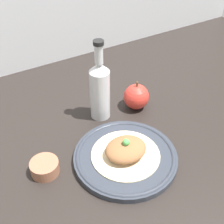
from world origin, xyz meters
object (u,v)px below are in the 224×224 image
object	(u,v)px
plated_food	(126,150)
cider_bottle	(100,89)
dipping_bowl	(45,167)
plate	(125,157)
apple	(136,97)

from	to	relation	value
plated_food	cider_bottle	size ratio (longest dim) A/B	0.71
cider_bottle	dipping_bowl	bearing A→B (deg)	-150.76
plate	dipping_bowl	distance (cm)	22.44
cider_bottle	dipping_bowl	world-z (taller)	cider_bottle
cider_bottle	plate	bearing A→B (deg)	-98.78
apple	dipping_bowl	xyz separation A→B (cm)	(-37.09, -11.63, -2.47)
cider_bottle	dipping_bowl	size ratio (longest dim) A/B	3.47
plated_food	dipping_bowl	xyz separation A→B (cm)	(-21.25, 7.17, -2.00)
plate	cider_bottle	bearing A→B (deg)	81.22
dipping_bowl	cider_bottle	bearing A→B (deg)	29.24
plated_food	apple	world-z (taller)	apple
dipping_bowl	plate	bearing A→B (deg)	-18.64
apple	dipping_bowl	world-z (taller)	apple
plated_food	dipping_bowl	bearing A→B (deg)	161.36
cider_bottle	dipping_bowl	distance (cm)	29.44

